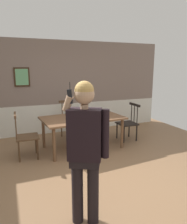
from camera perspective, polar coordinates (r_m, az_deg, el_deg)
ground_plane at (r=4.00m, az=0.26°, el=-16.74°), size 7.37×7.37×0.00m
room_back_partition at (r=6.35m, az=-9.90°, el=5.98°), size 6.70×0.17×2.66m
dining_table at (r=5.07m, az=-2.94°, el=-2.21°), size 1.95×1.23×0.76m
chair_near_window at (r=5.76m, az=9.21°, el=-2.76°), size 0.48×0.48×0.97m
chair_by_doorway at (r=5.96m, az=-6.59°, el=-2.24°), size 0.48×0.48×1.02m
chair_at_table_head at (r=4.77m, az=-17.67°, el=-6.14°), size 0.47×0.47×0.98m
person_figure at (r=2.53m, az=-2.18°, el=-8.68°), size 0.50×0.37×1.77m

